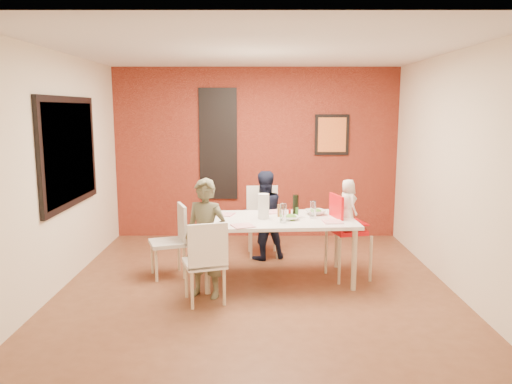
{
  "coord_description": "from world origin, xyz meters",
  "views": [
    {
      "loc": [
        0.0,
        -5.71,
        2.05
      ],
      "look_at": [
        0.0,
        0.3,
        1.05
      ],
      "focal_mm": 35.0,
      "sensor_mm": 36.0,
      "label": 1
    }
  ],
  "objects_px": {
    "dining_table": "(277,224)",
    "child_far": "(263,215)",
    "chair_left": "(174,236)",
    "high_chair": "(345,228)",
    "chair_near": "(206,258)",
    "chair_far": "(263,217)",
    "paper_towel_roll": "(264,206)",
    "toddler": "(348,204)",
    "wine_bottle": "(296,206)",
    "child_near": "(206,238)"
  },
  "relations": [
    {
      "from": "chair_near",
      "to": "chair_far",
      "type": "bearing_deg",
      "value": -126.09
    },
    {
      "from": "chair_far",
      "to": "paper_towel_roll",
      "type": "bearing_deg",
      "value": -94.24
    },
    {
      "from": "chair_far",
      "to": "child_far",
      "type": "relative_size",
      "value": 0.79
    },
    {
      "from": "toddler",
      "to": "high_chair",
      "type": "bearing_deg",
      "value": 94.67
    },
    {
      "from": "toddler",
      "to": "chair_far",
      "type": "bearing_deg",
      "value": 24.57
    },
    {
      "from": "child_near",
      "to": "wine_bottle",
      "type": "distance_m",
      "value": 1.22
    },
    {
      "from": "toddler",
      "to": "child_far",
      "type": "bearing_deg",
      "value": 32.1
    },
    {
      "from": "dining_table",
      "to": "chair_left",
      "type": "height_order",
      "value": "chair_left"
    },
    {
      "from": "chair_left",
      "to": "high_chair",
      "type": "distance_m",
      "value": 2.1
    },
    {
      "from": "chair_left",
      "to": "child_far",
      "type": "distance_m",
      "value": 1.33
    },
    {
      "from": "dining_table",
      "to": "wine_bottle",
      "type": "xyz_separation_m",
      "value": [
        0.22,
        0.06,
        0.21
      ]
    },
    {
      "from": "child_near",
      "to": "high_chair",
      "type": "bearing_deg",
      "value": 40.23
    },
    {
      "from": "child_near",
      "to": "toddler",
      "type": "relative_size",
      "value": 2.17
    },
    {
      "from": "chair_left",
      "to": "dining_table",
      "type": "bearing_deg",
      "value": 63.61
    },
    {
      "from": "child_far",
      "to": "wine_bottle",
      "type": "relative_size",
      "value": 4.45
    },
    {
      "from": "chair_near",
      "to": "high_chair",
      "type": "distance_m",
      "value": 1.82
    },
    {
      "from": "dining_table",
      "to": "high_chair",
      "type": "height_order",
      "value": "high_chair"
    },
    {
      "from": "chair_near",
      "to": "toddler",
      "type": "relative_size",
      "value": 1.49
    },
    {
      "from": "chair_left",
      "to": "paper_towel_roll",
      "type": "height_order",
      "value": "paper_towel_roll"
    },
    {
      "from": "dining_table",
      "to": "toddler",
      "type": "bearing_deg",
      "value": 4.97
    },
    {
      "from": "dining_table",
      "to": "chair_left",
      "type": "relative_size",
      "value": 2.12
    },
    {
      "from": "chair_left",
      "to": "paper_towel_roll",
      "type": "distance_m",
      "value": 1.19
    },
    {
      "from": "child_near",
      "to": "chair_near",
      "type": "bearing_deg",
      "value": -64.23
    },
    {
      "from": "dining_table",
      "to": "child_far",
      "type": "height_order",
      "value": "child_far"
    },
    {
      "from": "chair_far",
      "to": "child_far",
      "type": "height_order",
      "value": "child_far"
    },
    {
      "from": "chair_left",
      "to": "child_near",
      "type": "distance_m",
      "value": 0.85
    },
    {
      "from": "wine_bottle",
      "to": "child_near",
      "type": "bearing_deg",
      "value": -149.38
    },
    {
      "from": "toddler",
      "to": "wine_bottle",
      "type": "bearing_deg",
      "value": 71.41
    },
    {
      "from": "dining_table",
      "to": "child_near",
      "type": "relative_size",
      "value": 1.44
    },
    {
      "from": "chair_near",
      "to": "chair_left",
      "type": "distance_m",
      "value": 1.05
    },
    {
      "from": "dining_table",
      "to": "toddler",
      "type": "xyz_separation_m",
      "value": [
        0.85,
        0.07,
        0.22
      ]
    },
    {
      "from": "high_chair",
      "to": "paper_towel_roll",
      "type": "distance_m",
      "value": 1.03
    },
    {
      "from": "chair_far",
      "to": "child_far",
      "type": "bearing_deg",
      "value": -92.56
    },
    {
      "from": "chair_left",
      "to": "child_near",
      "type": "relative_size",
      "value": 0.68
    },
    {
      "from": "dining_table",
      "to": "high_chair",
      "type": "xyz_separation_m",
      "value": [
        0.82,
        0.06,
        -0.07
      ]
    },
    {
      "from": "chair_near",
      "to": "toddler",
      "type": "bearing_deg",
      "value": -170.25
    },
    {
      "from": "dining_table",
      "to": "wine_bottle",
      "type": "relative_size",
      "value": 6.86
    },
    {
      "from": "high_chair",
      "to": "wine_bottle",
      "type": "bearing_deg",
      "value": 75.39
    },
    {
      "from": "chair_near",
      "to": "chair_far",
      "type": "height_order",
      "value": "chair_far"
    },
    {
      "from": "dining_table",
      "to": "wine_bottle",
      "type": "distance_m",
      "value": 0.31
    },
    {
      "from": "dining_table",
      "to": "chair_left",
      "type": "bearing_deg",
      "value": 173.27
    },
    {
      "from": "chair_far",
      "to": "child_near",
      "type": "bearing_deg",
      "value": -115.2
    },
    {
      "from": "dining_table",
      "to": "paper_towel_roll",
      "type": "xyz_separation_m",
      "value": [
        -0.17,
        -0.02,
        0.22
      ]
    },
    {
      "from": "wine_bottle",
      "to": "paper_towel_roll",
      "type": "distance_m",
      "value": 0.4
    },
    {
      "from": "chair_left",
      "to": "toddler",
      "type": "height_order",
      "value": "toddler"
    },
    {
      "from": "chair_near",
      "to": "high_chair",
      "type": "bearing_deg",
      "value": -170.2
    },
    {
      "from": "chair_near",
      "to": "child_near",
      "type": "distance_m",
      "value": 0.28
    },
    {
      "from": "chair_near",
      "to": "paper_towel_roll",
      "type": "relative_size",
      "value": 3.01
    },
    {
      "from": "high_chair",
      "to": "toddler",
      "type": "distance_m",
      "value": 0.29
    },
    {
      "from": "chair_near",
      "to": "paper_towel_roll",
      "type": "bearing_deg",
      "value": -146.69
    }
  ]
}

